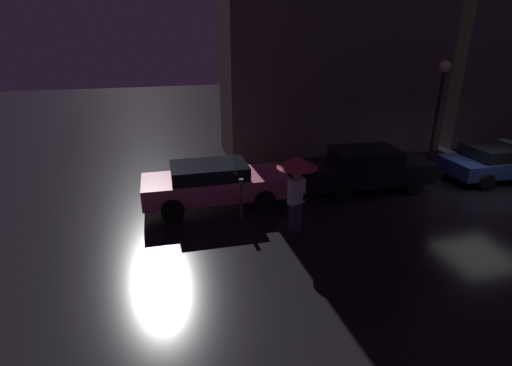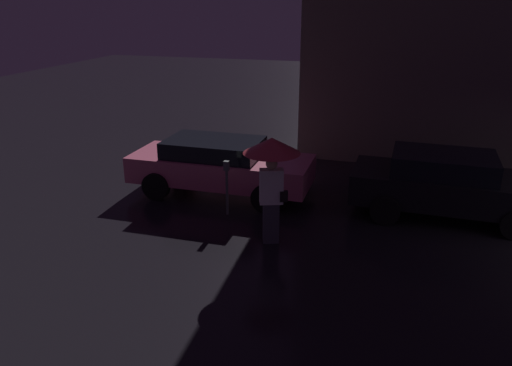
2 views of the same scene
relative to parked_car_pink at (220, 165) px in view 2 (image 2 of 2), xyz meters
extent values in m
cube|color=#DB6684|center=(0.04, 0.00, -0.09)|extent=(4.60, 1.74, 0.65)
cube|color=black|center=(-0.14, 0.00, 0.44)|extent=(2.39, 1.53, 0.42)
cylinder|color=black|center=(1.46, 0.87, -0.42)|extent=(0.70, 0.22, 0.70)
cylinder|color=black|center=(1.46, -0.87, -0.42)|extent=(0.70, 0.22, 0.70)
cylinder|color=black|center=(-1.39, 0.87, -0.42)|extent=(0.70, 0.22, 0.70)
cylinder|color=black|center=(-1.39, -0.87, -0.42)|extent=(0.70, 0.22, 0.70)
cube|color=black|center=(5.52, 0.11, -0.09)|extent=(4.35, 1.85, 0.69)
cube|color=black|center=(5.35, 0.11, 0.49)|extent=(2.28, 1.59, 0.47)
cylinder|color=black|center=(6.86, 0.98, -0.44)|extent=(0.66, 0.22, 0.66)
cylinder|color=black|center=(4.19, 0.98, -0.44)|extent=(0.66, 0.22, 0.66)
cylinder|color=black|center=(4.19, -0.75, -0.44)|extent=(0.66, 0.22, 0.66)
cube|color=#383842|center=(1.97, -2.31, -0.34)|extent=(0.38, 0.32, 0.87)
cube|color=white|center=(1.97, -2.31, 0.46)|extent=(0.52, 0.36, 0.72)
sphere|color=tan|center=(1.97, -2.31, 0.94)|extent=(0.24, 0.24, 0.24)
cylinder|color=black|center=(1.97, -2.31, 0.74)|extent=(0.02, 0.02, 0.84)
cone|color=#B2333D|center=(1.97, -2.31, 1.31)|extent=(1.13, 1.13, 0.31)
cube|color=black|center=(2.23, -2.31, 0.28)|extent=(0.18, 0.15, 0.22)
cylinder|color=#4C5154|center=(0.64, -1.24, -0.22)|extent=(0.06, 0.06, 1.09)
cube|color=#4C5154|center=(0.64, -1.24, 0.43)|extent=(0.12, 0.10, 0.22)
camera|label=1|loc=(-1.53, -11.90, 4.70)|focal=28.00mm
camera|label=2|loc=(4.30, -11.33, 4.01)|focal=35.00mm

